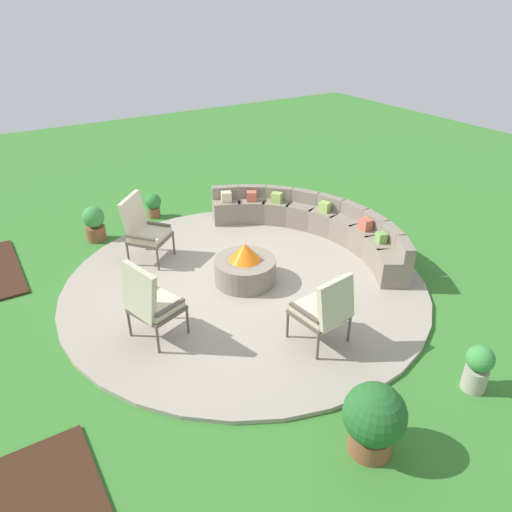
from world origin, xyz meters
The scene contains 11 objects.
ground_plane centered at (0.00, 0.00, 0.00)m, with size 24.00×24.00×0.00m, color #387A2D.
patio_circle centered at (0.00, 0.00, 0.03)m, with size 5.62×5.62×0.06m, color #9E9384.
fire_pit centered at (0.00, 0.00, 0.31)m, with size 0.96×0.96×0.66m.
curved_stone_bench centered at (-0.63, 1.86, 0.34)m, with size 3.97×2.01×0.67m.
lounge_chair_front_left centered at (-1.50, -1.05, 0.63)m, with size 0.84×0.87×1.14m.
lounge_chair_front_right centered at (0.58, -1.73, 0.63)m, with size 0.75×0.74×1.15m.
lounge_chair_back_left centered at (1.82, 0.08, 0.60)m, with size 0.69×0.66×1.01m.
potted_plant_0 centered at (3.34, 1.09, 0.32)m, with size 0.31×0.31×0.59m.
potted_plant_1 centered at (-2.78, -1.55, 0.36)m, with size 0.39×0.39×0.66m.
potted_plant_2 centered at (-3.20, -0.26, 0.28)m, with size 0.32×0.32×0.50m.
potted_plant_3 centered at (3.33, -0.53, 0.43)m, with size 0.62×0.62×0.80m.
Camera 1 is at (5.52, -3.23, 4.04)m, focal length 33.62 mm.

